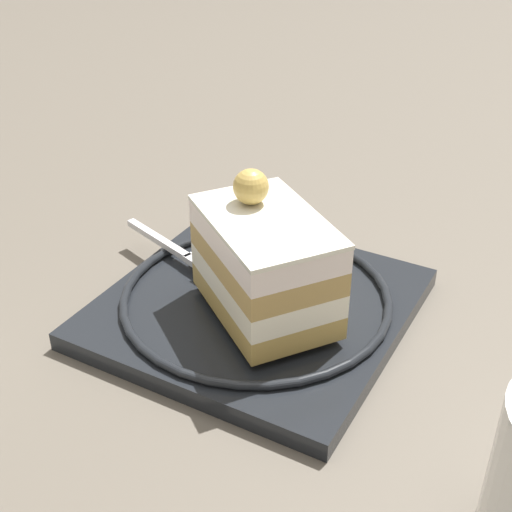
{
  "coord_description": "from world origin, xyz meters",
  "views": [
    {
      "loc": [
        -0.18,
        0.39,
        0.29
      ],
      "look_at": [
        -0.02,
        0.02,
        0.05
      ],
      "focal_mm": 49.07,
      "sensor_mm": 36.0,
      "label": 1
    }
  ],
  "objects_px": {
    "cake_slice": "(265,263)",
    "fork": "(179,252)",
    "dessert_plate": "(256,304)",
    "whipped_cream_dollop": "(271,215)"
  },
  "relations": [
    {
      "from": "dessert_plate",
      "to": "whipped_cream_dollop",
      "type": "relative_size",
      "value": 4.91
    },
    {
      "from": "cake_slice",
      "to": "fork",
      "type": "bearing_deg",
      "value": -24.19
    },
    {
      "from": "dessert_plate",
      "to": "cake_slice",
      "type": "relative_size",
      "value": 1.83
    },
    {
      "from": "cake_slice",
      "to": "fork",
      "type": "height_order",
      "value": "cake_slice"
    },
    {
      "from": "dessert_plate",
      "to": "fork",
      "type": "xyz_separation_m",
      "value": [
        0.07,
        -0.02,
        0.01
      ]
    },
    {
      "from": "fork",
      "to": "dessert_plate",
      "type": "bearing_deg",
      "value": 161.69
    },
    {
      "from": "cake_slice",
      "to": "whipped_cream_dollop",
      "type": "height_order",
      "value": "cake_slice"
    },
    {
      "from": "dessert_plate",
      "to": "fork",
      "type": "distance_m",
      "value": 0.08
    },
    {
      "from": "cake_slice",
      "to": "dessert_plate",
      "type": "bearing_deg",
      "value": -48.86
    },
    {
      "from": "cake_slice",
      "to": "fork",
      "type": "distance_m",
      "value": 0.1
    }
  ]
}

